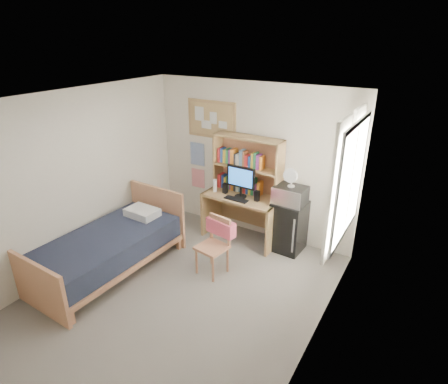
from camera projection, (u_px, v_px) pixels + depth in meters
The scene contains 26 objects.
floor at pixel (180, 294), 5.11m from camera, with size 3.60×4.20×0.02m, color gray.
ceiling at pixel (169, 101), 4.08m from camera, with size 3.60×4.20×0.02m, color white.
wall_back at pixel (252, 161), 6.26m from camera, with size 3.60×0.04×2.60m, color white.
wall_front at pixel (12, 308), 2.93m from camera, with size 3.60×0.04×2.60m, color white.
wall_left at pixel (76, 181), 5.43m from camera, with size 0.04×4.20×2.60m, color white.
wall_right at pixel (319, 247), 3.75m from camera, with size 0.04×4.20×2.60m, color white.
window_unit at pixel (347, 181), 4.61m from camera, with size 0.10×1.40×1.70m, color white.
curtain_left at pixel (336, 191), 4.31m from camera, with size 0.04×0.55×1.70m, color white.
curtain_right at pixel (352, 171), 4.94m from camera, with size 0.04×0.55×1.70m, color white.
bulletin_board at pixel (212, 119), 6.36m from camera, with size 0.94×0.03×0.64m, color tan.
poster_wave at pixel (197, 154), 6.78m from camera, with size 0.30×0.01×0.42m, color #274F9D.
poster_japan at pixel (198, 178), 6.97m from camera, with size 0.28×0.01×0.36m, color red.
desk at pixel (242, 217), 6.34m from camera, with size 1.28×0.64×0.80m, color tan.
desk_chair at pixel (212, 247), 5.39m from camera, with size 0.44×0.44×0.87m, color tan.
mini_fridge at pixel (289, 226), 6.01m from camera, with size 0.49×0.49×0.83m, color black.
bed at pixel (108, 253), 5.50m from camera, with size 1.07×2.15×0.59m, color #1C2133.
hutch at pixel (248, 166), 6.11m from camera, with size 1.18×0.30×0.96m, color tan.
monitor at pixel (241, 182), 6.03m from camera, with size 0.50×0.04×0.53m, color black.
keyboard at pixel (236, 199), 6.02m from camera, with size 0.40×0.13×0.02m, color black.
speaker_left at pixel (225, 188), 6.25m from camera, with size 0.07×0.07×0.17m, color black.
speaker_right at pixel (257, 196), 5.95m from camera, with size 0.07×0.07×0.17m, color black.
water_bottle at pixel (215, 186), 6.30m from camera, with size 0.06×0.06×0.22m, color white.
hoodie at pixel (221, 227), 5.44m from camera, with size 0.47×0.14×0.22m, color #F45C76.
microwave at pixel (290, 195), 5.78m from camera, with size 0.48×0.36×0.28m, color silver.
desk_fan at pixel (292, 178), 5.67m from camera, with size 0.22×0.22×0.27m, color white.
pillow at pixel (142, 212), 5.94m from camera, with size 0.50×0.35×0.12m, color white.
Camera 1 is at (2.62, -3.27, 3.30)m, focal length 30.00 mm.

